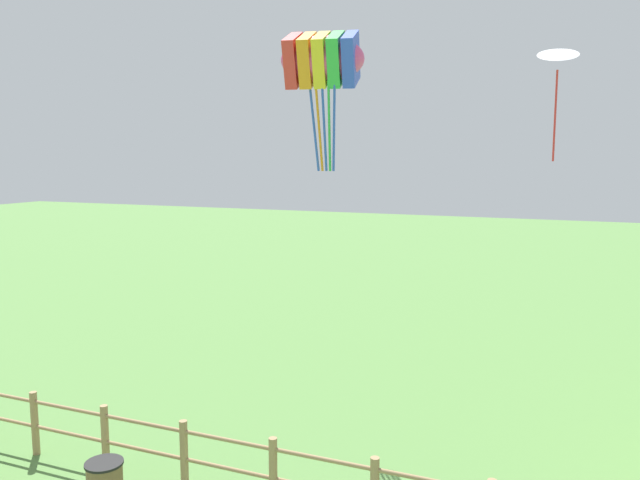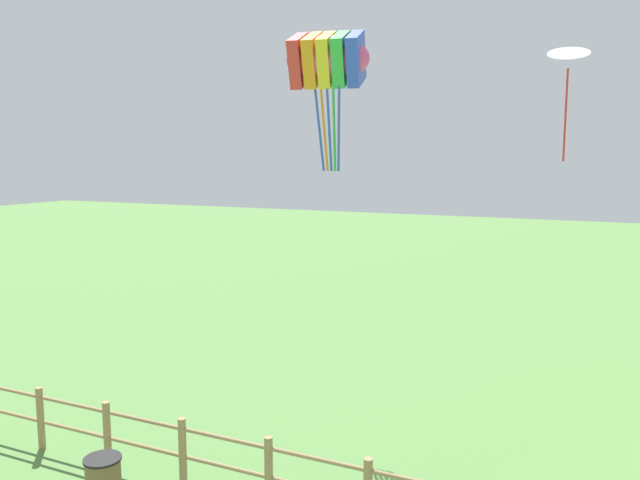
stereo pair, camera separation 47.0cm
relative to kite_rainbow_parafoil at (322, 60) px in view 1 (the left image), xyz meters
The scene contains 3 objects.
wooden_fence 8.61m from the kite_rainbow_parafoil, 77.44° to the right, with size 20.87×0.14×1.26m.
kite_rainbow_parafoil is the anchor object (origin of this frame).
kite_white_delta 5.79m from the kite_rainbow_parafoil, 34.20° to the left, with size 1.06×1.01×2.82m.
Camera 1 is at (4.36, -0.56, 5.79)m, focal length 35.00 mm.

